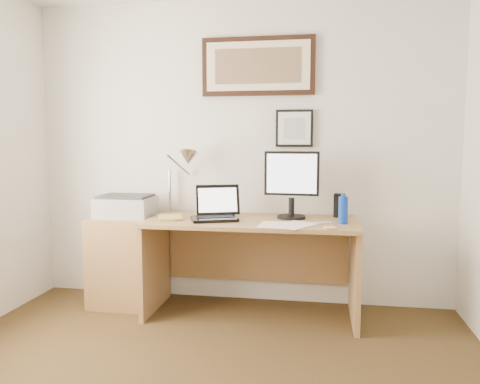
% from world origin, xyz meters
% --- Properties ---
extents(wall_back, '(3.50, 0.02, 2.50)m').
position_xyz_m(wall_back, '(0.00, 2.00, 1.25)').
color(wall_back, white).
rests_on(wall_back, ground).
extents(side_cabinet, '(0.50, 0.40, 0.73)m').
position_xyz_m(side_cabinet, '(-0.92, 1.68, 0.36)').
color(side_cabinet, olive).
rests_on(side_cabinet, floor).
extents(water_bottle, '(0.07, 0.07, 0.20)m').
position_xyz_m(water_bottle, '(0.83, 1.56, 0.85)').
color(water_bottle, '#0D38B4').
rests_on(water_bottle, desk).
extents(bottle_cap, '(0.04, 0.04, 0.02)m').
position_xyz_m(bottle_cap, '(0.83, 1.56, 0.96)').
color(bottle_cap, '#0D38B4').
rests_on(bottle_cap, water_bottle).
extents(speaker, '(0.09, 0.08, 0.19)m').
position_xyz_m(speaker, '(0.82, 1.86, 0.84)').
color(speaker, black).
rests_on(speaker, desk).
extents(paper_sheet_a, '(0.21, 0.29, 0.00)m').
position_xyz_m(paper_sheet_a, '(0.33, 1.44, 0.75)').
color(paper_sheet_a, white).
rests_on(paper_sheet_a, desk).
extents(paper_sheet_b, '(0.36, 0.39, 0.00)m').
position_xyz_m(paper_sheet_b, '(0.48, 1.44, 0.75)').
color(paper_sheet_b, white).
rests_on(paper_sheet_b, desk).
extents(sticky_pad, '(0.09, 0.09, 0.01)m').
position_xyz_m(sticky_pad, '(0.73, 1.35, 0.76)').
color(sticky_pad, '#E4E96E').
rests_on(sticky_pad, desk).
extents(marker_pen, '(0.14, 0.06, 0.02)m').
position_xyz_m(marker_pen, '(0.68, 1.53, 0.76)').
color(marker_pen, white).
rests_on(marker_pen, desk).
extents(book, '(0.25, 0.29, 0.02)m').
position_xyz_m(book, '(-0.56, 1.54, 0.76)').
color(book, tan).
rests_on(book, desk).
extents(desk, '(1.60, 0.70, 0.75)m').
position_xyz_m(desk, '(0.15, 1.72, 0.51)').
color(desk, olive).
rests_on(desk, floor).
extents(laptop, '(0.40, 0.40, 0.26)m').
position_xyz_m(laptop, '(-0.12, 1.60, 0.81)').
color(laptop, black).
rests_on(laptop, desk).
extents(lcd_monitor, '(0.42, 0.22, 0.52)m').
position_xyz_m(lcd_monitor, '(0.45, 1.74, 1.04)').
color(lcd_monitor, black).
rests_on(lcd_monitor, desk).
extents(printer, '(0.44, 0.34, 0.18)m').
position_xyz_m(printer, '(-0.90, 1.72, 0.82)').
color(printer, '#A2A2A5').
rests_on(printer, side_cabinet).
extents(desk_lamp, '(0.29, 0.27, 0.53)m').
position_xyz_m(desk_lamp, '(-0.41, 1.81, 1.19)').
color(desk_lamp, silver).
rests_on(desk_lamp, desk).
extents(picture_large, '(0.92, 0.04, 0.47)m').
position_xyz_m(picture_large, '(0.15, 1.97, 1.95)').
color(picture_large, black).
rests_on(picture_large, wall_back).
extents(picture_small, '(0.30, 0.03, 0.30)m').
position_xyz_m(picture_small, '(0.45, 1.97, 1.45)').
color(picture_small, black).
rests_on(picture_small, wall_back).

